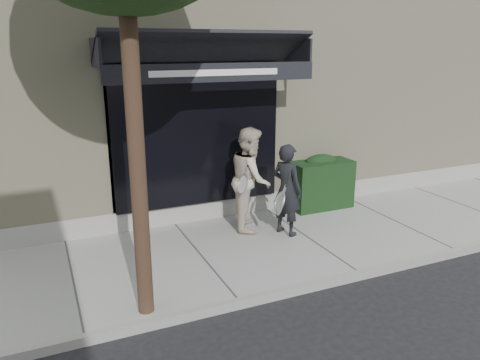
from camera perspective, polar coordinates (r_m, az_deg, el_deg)
name	(u,v)px	position (r m, az deg, el deg)	size (l,w,h in m)	color
ground	(305,242)	(8.65, 7.93, -7.44)	(80.00, 80.00, 0.00)	black
sidewalk	(305,239)	(8.62, 7.95, -7.08)	(20.00, 3.00, 0.12)	gray
curb	(359,275)	(7.48, 14.29, -11.16)	(20.00, 0.10, 0.14)	gray
building_facade	(208,73)	(12.42, -3.94, 12.89)	(14.30, 8.04, 5.64)	#BCB48F
hedge	(320,182)	(9.98, 9.71, -0.26)	(1.30, 0.70, 1.14)	black
pedestrian_front	(287,190)	(8.37, 5.72, -1.21)	(0.74, 0.90, 1.67)	black
pedestrian_back	(251,179)	(8.59, 1.31, 0.17)	(1.04, 1.14, 1.91)	beige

